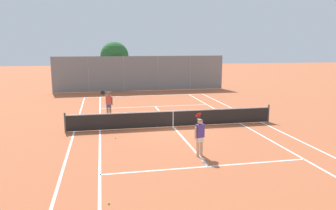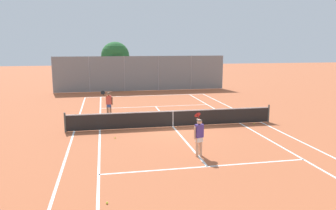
{
  "view_description": "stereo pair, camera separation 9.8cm",
  "coord_description": "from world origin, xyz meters",
  "px_view_note": "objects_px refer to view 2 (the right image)",
  "views": [
    {
      "loc": [
        -3.93,
        -17.88,
        4.65
      ],
      "look_at": [
        0.01,
        1.5,
        1.0
      ],
      "focal_mm": 35.0,
      "sensor_mm": 36.0,
      "label": 1
    },
    {
      "loc": [
        -3.84,
        -17.9,
        4.65
      ],
      "look_at": [
        0.01,
        1.5,
        1.0
      ],
      "focal_mm": 35.0,
      "sensor_mm": 36.0,
      "label": 2
    }
  ],
  "objects_px": {
    "player_near_side": "(199,135)",
    "loose_tennis_ball_4": "(115,138)",
    "loose_tennis_ball_5": "(247,120)",
    "player_far_left": "(109,103)",
    "loose_tennis_ball_0": "(106,127)",
    "tree_behind_left": "(116,57)",
    "tennis_net": "(173,118)",
    "loose_tennis_ball_2": "(107,203)",
    "loose_tennis_ball_1": "(254,124)"
  },
  "relations": [
    {
      "from": "player_near_side",
      "to": "loose_tennis_ball_4",
      "type": "xyz_separation_m",
      "value": [
        -3.39,
        3.33,
        -0.89
      ]
    },
    {
      "from": "tree_behind_left",
      "to": "loose_tennis_ball_4",
      "type": "bearing_deg",
      "value": -92.76
    },
    {
      "from": "loose_tennis_ball_2",
      "to": "loose_tennis_ball_4",
      "type": "distance_m",
      "value": 6.94
    },
    {
      "from": "loose_tennis_ball_2",
      "to": "loose_tennis_ball_5",
      "type": "relative_size",
      "value": 1.0
    },
    {
      "from": "loose_tennis_ball_5",
      "to": "player_far_left",
      "type": "bearing_deg",
      "value": 160.89
    },
    {
      "from": "player_far_left",
      "to": "loose_tennis_ball_0",
      "type": "bearing_deg",
      "value": -95.06
    },
    {
      "from": "loose_tennis_ball_4",
      "to": "loose_tennis_ball_1",
      "type": "bearing_deg",
      "value": 9.82
    },
    {
      "from": "tennis_net",
      "to": "loose_tennis_ball_0",
      "type": "relative_size",
      "value": 181.82
    },
    {
      "from": "player_far_left",
      "to": "loose_tennis_ball_1",
      "type": "relative_size",
      "value": 26.88
    },
    {
      "from": "loose_tennis_ball_0",
      "to": "tree_behind_left",
      "type": "bearing_deg",
      "value": 85.31
    },
    {
      "from": "tree_behind_left",
      "to": "loose_tennis_ball_1",
      "type": "bearing_deg",
      "value": -67.21
    },
    {
      "from": "loose_tennis_ball_1",
      "to": "loose_tennis_ball_5",
      "type": "xyz_separation_m",
      "value": [
        -0.01,
        0.97,
        0.0
      ]
    },
    {
      "from": "loose_tennis_ball_5",
      "to": "tree_behind_left",
      "type": "distance_m",
      "value": 18.28
    },
    {
      "from": "tree_behind_left",
      "to": "tennis_net",
      "type": "bearing_deg",
      "value": -81.77
    },
    {
      "from": "loose_tennis_ball_1",
      "to": "loose_tennis_ball_4",
      "type": "bearing_deg",
      "value": -170.18
    },
    {
      "from": "loose_tennis_ball_5",
      "to": "loose_tennis_ball_0",
      "type": "bearing_deg",
      "value": -179.23
    },
    {
      "from": "loose_tennis_ball_5",
      "to": "player_near_side",
      "type": "bearing_deg",
      "value": -130.06
    },
    {
      "from": "loose_tennis_ball_5",
      "to": "tree_behind_left",
      "type": "bearing_deg",
      "value": 113.94
    },
    {
      "from": "player_far_left",
      "to": "loose_tennis_ball_4",
      "type": "relative_size",
      "value": 26.88
    },
    {
      "from": "loose_tennis_ball_0",
      "to": "tree_behind_left",
      "type": "xyz_separation_m",
      "value": [
        1.36,
        16.53,
        3.4
      ]
    },
    {
      "from": "tree_behind_left",
      "to": "player_far_left",
      "type": "bearing_deg",
      "value": -94.61
    },
    {
      "from": "loose_tennis_ball_0",
      "to": "loose_tennis_ball_2",
      "type": "xyz_separation_m",
      "value": [
        -0.05,
        -9.19,
        0.0
      ]
    },
    {
      "from": "loose_tennis_ball_5",
      "to": "tree_behind_left",
      "type": "xyz_separation_m",
      "value": [
        -7.29,
        16.41,
        3.4
      ]
    },
    {
      "from": "player_far_left",
      "to": "loose_tennis_ball_4",
      "type": "height_order",
      "value": "player_far_left"
    },
    {
      "from": "player_far_left",
      "to": "tree_behind_left",
      "type": "distance_m",
      "value": 13.78
    },
    {
      "from": "loose_tennis_ball_1",
      "to": "player_far_left",
      "type": "bearing_deg",
      "value": 155.25
    },
    {
      "from": "player_near_side",
      "to": "loose_tennis_ball_4",
      "type": "relative_size",
      "value": 26.88
    },
    {
      "from": "tennis_net",
      "to": "loose_tennis_ball_2",
      "type": "height_order",
      "value": "tennis_net"
    },
    {
      "from": "loose_tennis_ball_0",
      "to": "loose_tennis_ball_4",
      "type": "distance_m",
      "value": 2.31
    },
    {
      "from": "loose_tennis_ball_1",
      "to": "tree_behind_left",
      "type": "xyz_separation_m",
      "value": [
        -7.3,
        17.38,
        3.4
      ]
    },
    {
      "from": "tennis_net",
      "to": "player_near_side",
      "type": "distance_m",
      "value": 5.14
    },
    {
      "from": "loose_tennis_ball_0",
      "to": "loose_tennis_ball_1",
      "type": "distance_m",
      "value": 8.7
    },
    {
      "from": "tennis_net",
      "to": "player_near_side",
      "type": "xyz_separation_m",
      "value": [
        0.02,
        -5.13,
        0.42
      ]
    },
    {
      "from": "loose_tennis_ball_0",
      "to": "loose_tennis_ball_5",
      "type": "height_order",
      "value": "same"
    },
    {
      "from": "player_near_side",
      "to": "player_far_left",
      "type": "distance_m",
      "value": 9.33
    },
    {
      "from": "loose_tennis_ball_2",
      "to": "tree_behind_left",
      "type": "bearing_deg",
      "value": 86.88
    },
    {
      "from": "loose_tennis_ball_1",
      "to": "tennis_net",
      "type": "bearing_deg",
      "value": 175.52
    },
    {
      "from": "loose_tennis_ball_4",
      "to": "tree_behind_left",
      "type": "distance_m",
      "value": 19.12
    },
    {
      "from": "player_near_side",
      "to": "loose_tennis_ball_4",
      "type": "distance_m",
      "value": 4.83
    },
    {
      "from": "tree_behind_left",
      "to": "loose_tennis_ball_5",
      "type": "bearing_deg",
      "value": -66.06
    },
    {
      "from": "player_far_left",
      "to": "tennis_net",
      "type": "bearing_deg",
      "value": -44.51
    },
    {
      "from": "loose_tennis_ball_4",
      "to": "player_near_side",
      "type": "bearing_deg",
      "value": -44.49
    },
    {
      "from": "player_near_side",
      "to": "loose_tennis_ball_2",
      "type": "height_order",
      "value": "player_near_side"
    },
    {
      "from": "tennis_net",
      "to": "loose_tennis_ball_5",
      "type": "relative_size",
      "value": 181.82
    },
    {
      "from": "player_near_side",
      "to": "loose_tennis_ball_5",
      "type": "distance_m",
      "value": 7.52
    },
    {
      "from": "loose_tennis_ball_0",
      "to": "loose_tennis_ball_4",
      "type": "height_order",
      "value": "same"
    },
    {
      "from": "player_near_side",
      "to": "loose_tennis_ball_0",
      "type": "height_order",
      "value": "player_near_side"
    },
    {
      "from": "player_near_side",
      "to": "loose_tennis_ball_0",
      "type": "xyz_separation_m",
      "value": [
        -3.84,
        5.6,
        -0.89
      ]
    },
    {
      "from": "loose_tennis_ball_5",
      "to": "tree_behind_left",
      "type": "relative_size",
      "value": 0.01
    },
    {
      "from": "loose_tennis_ball_4",
      "to": "tree_behind_left",
      "type": "xyz_separation_m",
      "value": [
        0.91,
        18.8,
        3.4
      ]
    }
  ]
}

